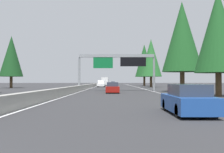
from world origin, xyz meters
name	(u,v)px	position (x,y,z in m)	size (l,w,h in m)	color
ground_plane	(92,87)	(60.00, 0.00, 0.00)	(320.00, 320.00, 0.00)	#2D2D30
median_barrier	(96,85)	(80.00, 0.30, 0.45)	(180.00, 0.56, 0.90)	#9E9B93
shoulder_stripe_right	(135,87)	(70.00, -11.52, 0.01)	(160.00, 0.16, 0.01)	silver
shoulder_stripe_median	(96,87)	(70.00, -0.25, 0.01)	(160.00, 0.16, 0.01)	silver
sign_gantry_overhead	(118,62)	(37.54, -6.04, 4.80)	(0.50, 12.68, 6.04)	gray
sedan_far_left	(188,100)	(8.34, -8.97, 0.68)	(4.40, 1.80, 1.47)	#1E4793
sedan_far_center	(113,88)	(30.48, -5.22, 0.68)	(4.40, 1.80, 1.47)	maroon
pickup_mid_center	(101,84)	(66.22, -1.97, 0.91)	(5.60, 2.00, 1.86)	white
bus_near_center	(105,81)	(99.06, -2.02, 1.72)	(11.50, 2.55, 3.10)	white
sedan_distant_a	(113,83)	(96.66, -5.21, 0.68)	(4.40, 1.80, 1.47)	silver
conifer_right_foreground	(218,31)	(23.15, -16.62, 6.97)	(5.05, 5.05, 11.48)	#4C3823
conifer_right_near	(182,37)	(34.67, -15.85, 8.44)	(6.10, 6.10, 13.87)	#4C3823
conifer_right_mid	(151,58)	(63.70, -15.40, 7.83)	(5.67, 5.67, 12.88)	#4C3823
conifer_right_far	(144,61)	(81.71, -15.80, 8.53)	(6.17, 6.17, 14.03)	#4C3823
conifer_left_near	(11,56)	(55.14, 18.57, 7.43)	(5.38, 5.38, 12.23)	#4C3823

